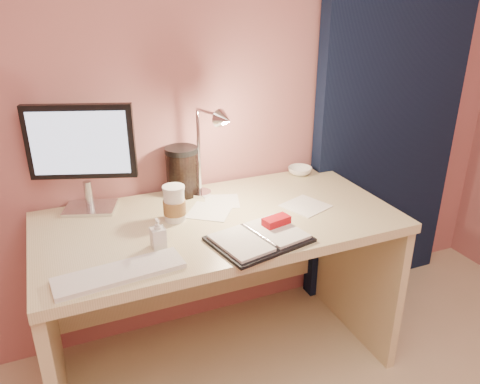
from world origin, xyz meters
name	(u,v)px	position (x,y,z in m)	size (l,w,h in m)	color
room	(378,83)	(0.95, 1.69, 1.14)	(3.50, 3.50, 3.50)	#C6B28E
desk	(214,258)	(0.00, 1.45, 0.50)	(1.40, 0.70, 0.73)	beige
monitor	(82,149)	(-0.46, 1.66, 0.99)	(0.40, 0.20, 0.44)	silver
keyboard	(120,273)	(-0.43, 1.13, 0.74)	(0.40, 0.12, 0.02)	white
planner	(261,237)	(0.08, 1.16, 0.74)	(0.37, 0.31, 0.05)	black
paper_a	(305,206)	(0.37, 1.34, 0.73)	(0.16, 0.16, 0.00)	silver
paper_b	(222,201)	(0.07, 1.52, 0.73)	(0.14, 0.14, 0.00)	silver
paper_c	(210,211)	(-0.02, 1.45, 0.73)	(0.16, 0.16, 0.00)	silver
coffee_cup	(174,204)	(-0.16, 1.43, 0.80)	(0.09, 0.09, 0.14)	silver
bowl	(300,171)	(0.53, 1.67, 0.75)	(0.12, 0.12, 0.04)	white
lotion_bottle	(158,233)	(-0.27, 1.25, 0.78)	(0.05, 0.05, 0.11)	silver
dark_jar	(182,174)	(-0.06, 1.66, 0.83)	(0.14, 0.14, 0.19)	black
desk_lamp	(197,147)	(-0.03, 1.53, 0.98)	(0.15, 0.25, 0.41)	silver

